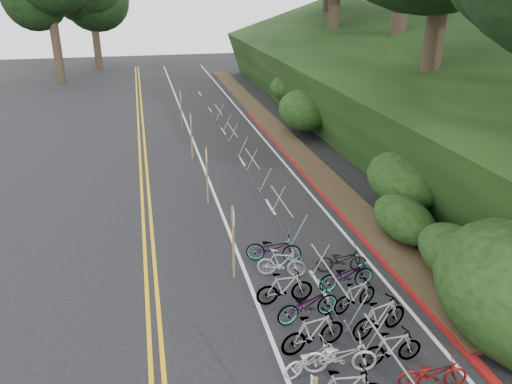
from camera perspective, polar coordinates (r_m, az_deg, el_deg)
road_markings at (r=20.66m, az=-5.06°, el=-2.21°), size 7.47×80.00×0.01m
red_curb at (r=23.47m, az=6.57°, el=0.99°), size 0.25×28.00×0.10m
embankment at (r=31.83m, az=15.16°, el=10.88°), size 14.30×48.14×9.11m
bike_rack_front at (r=11.88m, az=15.71°, el=-19.16°), size 1.18×3.34×1.24m
bike_racks_rest at (r=23.37m, az=-0.42°, el=3.16°), size 1.14×23.00×1.17m
signposts_rest at (r=23.75m, az=-6.63°, el=4.80°), size 0.08×18.40×2.50m
bike_front at (r=12.66m, az=6.30°, el=-18.36°), size 0.93×1.60×0.79m
bike_valet at (r=13.54m, az=10.30°, el=-14.94°), size 3.08×10.48×1.09m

